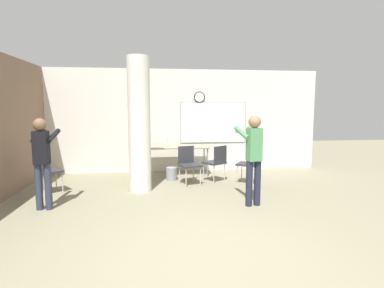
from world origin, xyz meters
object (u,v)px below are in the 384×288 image
Objects in this scene: folding_table at (174,148)px; chair_by_left_wall at (46,169)px; person_watching_back at (42,156)px; chair_table_right at (216,161)px; person_playing_side at (253,153)px; bottle_on_table at (167,142)px; chair_table_front at (188,162)px; chair_mid_room at (250,162)px.

chair_by_left_wall is (-2.73, -1.35, -0.20)m from folding_table.
chair_table_right is at bearing 25.22° from person_watching_back.
person_playing_side is at bearing -17.67° from chair_by_left_wall.
chair_table_front is (0.45, -1.01, -0.36)m from bottle_on_table.
chair_table_right is 0.54× the size of person_playing_side.
chair_table_right is 3.71m from chair_by_left_wall.
chair_table_front is 3.06m from person_watching_back.
chair_by_left_wall is at bearing -151.03° from bottle_on_table.
person_playing_side reaches higher than bottle_on_table.
chair_table_right is 3.73m from person_watching_back.
chair_mid_room is 0.55× the size of person_watching_back.
folding_table is 0.26m from bottle_on_table.
chair_table_front is (-0.68, -0.14, 0.00)m from chair_table_right.
chair_table_front and chair_mid_room have the same top height.
person_watching_back is (-2.41, -2.39, 0.22)m from folding_table.
bottle_on_table is 0.33× the size of chair_table_front.
person_playing_side is (3.97, -1.27, 0.44)m from chair_by_left_wall.
folding_table is 1.12× the size of person_watching_back.
chair_table_front is at bearing 174.89° from chair_mid_room.
bottle_on_table is (-0.19, 0.05, 0.16)m from folding_table.
bottle_on_table is at bearing 148.99° from chair_mid_room.
bottle_on_table reaches higher than chair_table_front.
chair_table_front is at bearing 120.39° from person_playing_side.
bottle_on_table reaches higher than chair_by_left_wall.
person_watching_back is at bearing -72.73° from chair_by_left_wall.
person_playing_side reaches higher than person_watching_back.
chair_mid_room is 4.33m from person_watching_back.
person_playing_side is (1.24, -2.62, 0.25)m from folding_table.
person_watching_back reaches higher than chair_table_front.
chair_table_right is at bearing -37.53° from bottle_on_table.
chair_mid_room is (1.69, -1.08, -0.20)m from folding_table.
bottle_on_table is at bearing 118.17° from person_playing_side.
chair_table_right and chair_table_front have the same top height.
person_watching_back reaches higher than folding_table.
chair_by_left_wall is at bearing 162.33° from person_playing_side.
folding_table is 3.40m from person_watching_back.
bottle_on_table is 2.23m from chair_mid_room.
chair_by_left_wall reaches higher than folding_table.
chair_table_front is 1.44m from chair_mid_room.
chair_table_right is 1.00× the size of chair_table_front.
folding_table is at bearing 44.82° from person_watching_back.
person_playing_side reaches higher than chair_table_right.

